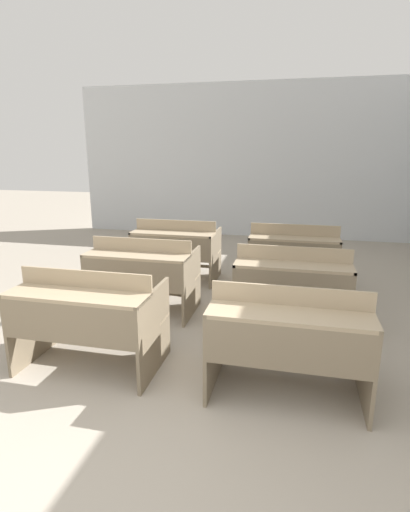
{
  "coord_description": "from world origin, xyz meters",
  "views": [
    {
      "loc": [
        1.12,
        -1.46,
        1.82
      ],
      "look_at": [
        0.23,
        2.38,
        0.77
      ],
      "focal_mm": 28.0,
      "sensor_mm": 36.0,
      "label": 1
    }
  ],
  "objects": [
    {
      "name": "bench_third_left",
      "position": [
        -0.53,
        3.84,
        0.47
      ],
      "size": [
        1.16,
        0.73,
        0.87
      ],
      "color": "#80715A",
      "rests_on": "ground_plane"
    },
    {
      "name": "bench_front_left",
      "position": [
        -0.54,
        1.35,
        0.47
      ],
      "size": [
        1.16,
        0.73,
        0.87
      ],
      "color": "#796A53",
      "rests_on": "ground_plane"
    },
    {
      "name": "bench_front_right",
      "position": [
        1.11,
        1.33,
        0.47
      ],
      "size": [
        1.16,
        0.73,
        0.87
      ],
      "color": "#7D6E57",
      "rests_on": "ground_plane"
    },
    {
      "name": "bench_second_right",
      "position": [
        1.12,
        2.59,
        0.47
      ],
      "size": [
        1.16,
        0.73,
        0.87
      ],
      "color": "#7F7059",
      "rests_on": "ground_plane"
    },
    {
      "name": "bench_second_left",
      "position": [
        -0.55,
        2.6,
        0.47
      ],
      "size": [
        1.16,
        0.73,
        0.87
      ],
      "color": "#80715A",
      "rests_on": "ground_plane"
    },
    {
      "name": "ground_plane",
      "position": [
        0.0,
        0.0,
        0.0
      ],
      "size": [
        30.0,
        30.0,
        0.0
      ],
      "primitive_type": "plane",
      "color": "#9E9384"
    },
    {
      "name": "bench_third_right",
      "position": [
        1.11,
        3.87,
        0.47
      ],
      "size": [
        1.16,
        0.73,
        0.87
      ],
      "color": "#7B6C55",
      "rests_on": "ground_plane"
    },
    {
      "name": "wall_back",
      "position": [
        0.0,
        7.17,
        1.59
      ],
      "size": [
        7.31,
        0.06,
        3.18
      ],
      "color": "silver",
      "rests_on": "ground_plane"
    }
  ]
}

